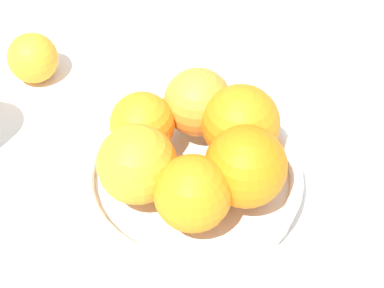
# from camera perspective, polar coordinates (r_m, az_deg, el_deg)

# --- Properties ---
(ground_plane) EXTENTS (4.00, 4.00, 0.00)m
(ground_plane) POSITION_cam_1_polar(r_m,az_deg,el_deg) (0.71, 0.00, -3.92)
(ground_plane) COLOR silver
(fruit_bowl) EXTENTS (0.24, 0.24, 0.03)m
(fruit_bowl) POSITION_cam_1_polar(r_m,az_deg,el_deg) (0.70, 0.00, -3.08)
(fruit_bowl) COLOR silver
(fruit_bowl) RESTS_ON ground_plane
(orange_pile) EXTENTS (0.20, 0.19, 0.08)m
(orange_pile) POSITION_cam_1_polar(r_m,az_deg,el_deg) (0.66, 0.50, -0.13)
(orange_pile) COLOR orange
(orange_pile) RESTS_ON fruit_bowl
(stray_orange) EXTENTS (0.06, 0.06, 0.06)m
(stray_orange) POSITION_cam_1_polar(r_m,az_deg,el_deg) (0.84, -13.97, 7.44)
(stray_orange) COLOR orange
(stray_orange) RESTS_ON ground_plane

